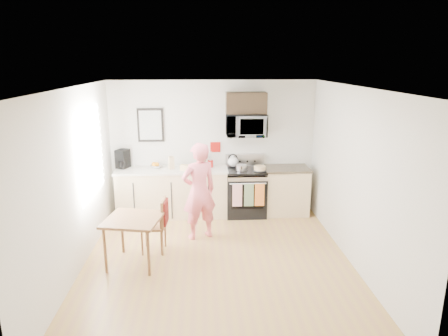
{
  "coord_description": "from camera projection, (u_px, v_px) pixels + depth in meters",
  "views": [
    {
      "loc": [
        -0.22,
        -5.43,
        2.94
      ],
      "look_at": [
        0.15,
        1.0,
        1.21
      ],
      "focal_mm": 32.0,
      "sensor_mm": 36.0,
      "label": 1
    }
  ],
  "objects": [
    {
      "name": "utensil_crock",
      "position": [
        210.0,
        161.0,
        7.76
      ],
      "size": [
        0.11,
        0.11,
        0.32
      ],
      "color": "#A1120D",
      "rests_on": "countertop_left"
    },
    {
      "name": "cabinet_left",
      "position": [
        173.0,
        193.0,
        7.77
      ],
      "size": [
        2.1,
        0.6,
        0.9
      ],
      "primitive_type": "cube",
      "color": "#D2B887",
      "rests_on": "floor"
    },
    {
      "name": "upper_cabinet",
      "position": [
        246.0,
        103.0,
        7.53
      ],
      "size": [
        0.76,
        0.35,
        0.4
      ],
      "primitive_type": "cube",
      "color": "black",
      "rests_on": "back_wall"
    },
    {
      "name": "milk_carton",
      "position": [
        171.0,
        163.0,
        7.63
      ],
      "size": [
        0.12,
        0.12,
        0.25
      ],
      "primitive_type": "cube",
      "rotation": [
        0.0,
        0.0,
        0.38
      ],
      "color": "tan",
      "rests_on": "countertop_left"
    },
    {
      "name": "pot",
      "position": [
        241.0,
        168.0,
        7.6
      ],
      "size": [
        0.21,
        0.36,
        0.11
      ],
      "rotation": [
        0.0,
        0.0,
        -0.09
      ],
      "color": "#BABABF",
      "rests_on": "range"
    },
    {
      "name": "range",
      "position": [
        246.0,
        193.0,
        7.83
      ],
      "size": [
        0.76,
        0.7,
        1.16
      ],
      "color": "black",
      "rests_on": "floor"
    },
    {
      "name": "person",
      "position": [
        199.0,
        191.0,
        6.68
      ],
      "size": [
        0.72,
        0.61,
        1.66
      ],
      "primitive_type": "imported",
      "rotation": [
        0.0,
        0.0,
        3.55
      ],
      "color": "#D2394B",
      "rests_on": "floor"
    },
    {
      "name": "left_wall",
      "position": [
        74.0,
        183.0,
        5.56
      ],
      "size": [
        0.04,
        4.6,
        2.6
      ],
      "primitive_type": "cube",
      "color": "beige",
      "rests_on": "floor"
    },
    {
      "name": "knife_block",
      "position": [
        202.0,
        162.0,
        7.72
      ],
      "size": [
        0.16,
        0.18,
        0.23
      ],
      "primitive_type": "cube",
      "rotation": [
        0.0,
        0.0,
        0.51
      ],
      "color": "brown",
      "rests_on": "countertop_left"
    },
    {
      "name": "fruit_bowl",
      "position": [
        157.0,
        166.0,
        7.73
      ],
      "size": [
        0.31,
        0.31,
        0.11
      ],
      "color": "silver",
      "rests_on": "countertop_left"
    },
    {
      "name": "wall_trivet",
      "position": [
        215.0,
        147.0,
        7.88
      ],
      "size": [
        0.2,
        0.02,
        0.2
      ],
      "primitive_type": "cube",
      "color": "#A1120D",
      "rests_on": "back_wall"
    },
    {
      "name": "back_wall",
      "position": [
        213.0,
        147.0,
        7.89
      ],
      "size": [
        4.0,
        0.04,
        2.6
      ],
      "primitive_type": "cube",
      "color": "beige",
      "rests_on": "floor"
    },
    {
      "name": "ceiling",
      "position": [
        217.0,
        87.0,
        5.33
      ],
      "size": [
        4.0,
        4.6,
        0.04
      ],
      "primitive_type": "cube",
      "color": "silver",
      "rests_on": "back_wall"
    },
    {
      "name": "cake",
      "position": [
        260.0,
        168.0,
        7.59
      ],
      "size": [
        0.27,
        0.27,
        0.09
      ],
      "color": "black",
      "rests_on": "range"
    },
    {
      "name": "floor",
      "position": [
        218.0,
        263.0,
        6.0
      ],
      "size": [
        4.6,
        4.6,
        0.0
      ],
      "primitive_type": "plane",
      "color": "#A98441",
      "rests_on": "ground"
    },
    {
      "name": "countertop_left",
      "position": [
        172.0,
        170.0,
        7.65
      ],
      "size": [
        2.14,
        0.64,
        0.04
      ],
      "primitive_type": "cube",
      "color": "#F0E7CE",
      "rests_on": "cabinet_left"
    },
    {
      "name": "right_wall",
      "position": [
        355.0,
        178.0,
        5.78
      ],
      "size": [
        0.04,
        4.6,
        2.6
      ],
      "primitive_type": "cube",
      "color": "beige",
      "rests_on": "floor"
    },
    {
      "name": "window",
      "position": [
        91.0,
        153.0,
        6.27
      ],
      "size": [
        0.06,
        1.4,
        1.5
      ],
      "color": "silver",
      "rests_on": "left_wall"
    },
    {
      "name": "kettle",
      "position": [
        233.0,
        161.0,
        7.84
      ],
      "size": [
        0.21,
        0.21,
        0.26
      ],
      "color": "silver",
      "rests_on": "range"
    },
    {
      "name": "countertop_right",
      "position": [
        287.0,
        168.0,
        7.77
      ],
      "size": [
        0.88,
        0.64,
        0.04
      ],
      "primitive_type": "cube",
      "color": "black",
      "rests_on": "cabinet_right"
    },
    {
      "name": "bread_bag",
      "position": [
        188.0,
        168.0,
        7.56
      ],
      "size": [
        0.3,
        0.19,
        0.1
      ],
      "primitive_type": "cube",
      "rotation": [
        0.0,
        0.0,
        -0.24
      ],
      "color": "#E4B077",
      "rests_on": "countertop_left"
    },
    {
      "name": "wall_art",
      "position": [
        151.0,
        125.0,
        7.68
      ],
      "size": [
        0.5,
        0.04,
        0.65
      ],
      "color": "black",
      "rests_on": "back_wall"
    },
    {
      "name": "coffee_maker",
      "position": [
        123.0,
        159.0,
        7.7
      ],
      "size": [
        0.28,
        0.33,
        0.36
      ],
      "rotation": [
        0.0,
        0.0,
        -0.4
      ],
      "color": "black",
      "rests_on": "countertop_left"
    },
    {
      "name": "microwave",
      "position": [
        246.0,
        125.0,
        7.59
      ],
      "size": [
        0.76,
        0.51,
        0.42
      ],
      "primitive_type": "imported",
      "color": "#BABABF",
      "rests_on": "back_wall"
    },
    {
      "name": "front_wall",
      "position": [
        228.0,
        257.0,
        3.45
      ],
      "size": [
        4.0,
        0.04,
        2.6
      ],
      "primitive_type": "cube",
      "color": "beige",
      "rests_on": "floor"
    },
    {
      "name": "dining_table",
      "position": [
        133.0,
        223.0,
        5.84
      ],
      "size": [
        0.79,
        0.79,
        0.73
      ],
      "rotation": [
        0.0,
        0.0,
        -0.19
      ],
      "color": "brown",
      "rests_on": "floor"
    },
    {
      "name": "chair",
      "position": [
        161.0,
        218.0,
        6.25
      ],
      "size": [
        0.43,
        0.39,
        0.87
      ],
      "rotation": [
        0.0,
        0.0,
        -0.07
      ],
      "color": "brown",
      "rests_on": "floor"
    },
    {
      "name": "cabinet_right",
      "position": [
        286.0,
        191.0,
        7.9
      ],
      "size": [
        0.84,
        0.6,
        0.9
      ],
      "primitive_type": "cube",
      "color": "#D2B887",
      "rests_on": "floor"
    }
  ]
}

